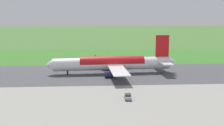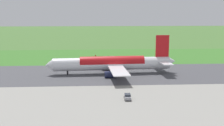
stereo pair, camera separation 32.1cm
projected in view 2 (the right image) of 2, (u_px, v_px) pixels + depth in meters
ground_plane at (122, 74)px, 119.35m from camera, size 800.00×800.00×0.00m
runway_asphalt at (122, 73)px, 119.34m from camera, size 600.00×39.51×0.06m
grass_verge_foreground at (116, 59)px, 155.78m from camera, size 600.00×80.00×0.04m
airliner_main at (113, 63)px, 118.37m from camera, size 54.12×44.26×15.88m
service_car_followme at (128, 97)px, 84.01m from camera, size 2.04×4.26×1.62m
no_stopping_sign at (95, 57)px, 154.34m from camera, size 0.60×0.10×2.49m
traffic_cone_orange at (84, 59)px, 154.27m from camera, size 0.40×0.40×0.55m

